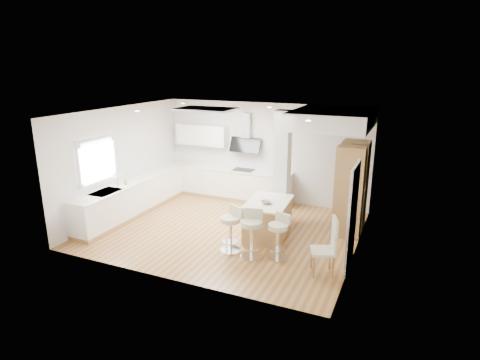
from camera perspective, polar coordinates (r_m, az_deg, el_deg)
The scene contains 18 objects.
ground at distance 9.70m, azimuth -1.96°, elevation -7.05°, with size 6.00×6.00×0.00m, color #AD7940.
ceiling at distance 9.70m, azimuth -1.96°, elevation -7.05°, with size 6.00×5.00×0.02m, color white.
wall_back at distance 11.48m, azimuth 3.40°, elevation 3.95°, with size 6.00×0.04×2.80m, color silver.
wall_left at distance 10.85m, azimuth -16.48°, elevation 2.59°, with size 0.04×5.00×2.80m, color silver.
wall_right at distance 8.43m, azimuth 16.67°, elevation -1.25°, with size 0.04×5.00×2.80m, color silver.
skylight at distance 9.87m, azimuth -4.79°, elevation 9.99°, with size 4.10×2.10×0.06m.
window_left at distance 10.10m, azimuth -19.67°, elevation 3.05°, with size 0.06×1.28×1.07m.
doorway_right at distance 7.99m, azimuth 15.68°, elevation -5.15°, with size 0.05×1.00×2.10m.
counter_left at distance 11.08m, azimuth -14.14°, elevation -2.01°, with size 0.63×4.50×1.35m.
counter_back at distance 11.74m, azimuth -1.32°, elevation 0.72°, with size 3.62×0.63×2.50m.
pillar at distance 9.72m, azimuth 6.00°, elevation 1.64°, with size 0.35×0.35×2.80m.
soffit at distance 9.67m, azimuth 13.04°, elevation 8.49°, with size 1.78×2.20×0.40m.
oven_column at distance 9.73m, azimuth 15.59°, elevation -1.00°, with size 0.63×1.21×2.10m.
peninsula at distance 9.23m, azimuth 3.98°, elevation -5.49°, with size 1.01×1.44×0.90m.
bar_stool_a at distance 8.44m, azimuth -1.27°, elevation -6.66°, with size 0.58×0.58×0.98m.
bar_stool_b at distance 8.18m, azimuth 1.69°, elevation -7.28°, with size 0.53×0.53×1.02m.
bar_stool_c at distance 8.19m, azimuth 5.49°, elevation -7.65°, with size 0.54×0.54×0.94m.
dining_chair at distance 7.72m, azimuth 12.50°, elevation -8.91°, with size 0.56×0.56×1.12m.
Camera 1 is at (3.89, -8.02, 3.83)m, focal length 30.00 mm.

